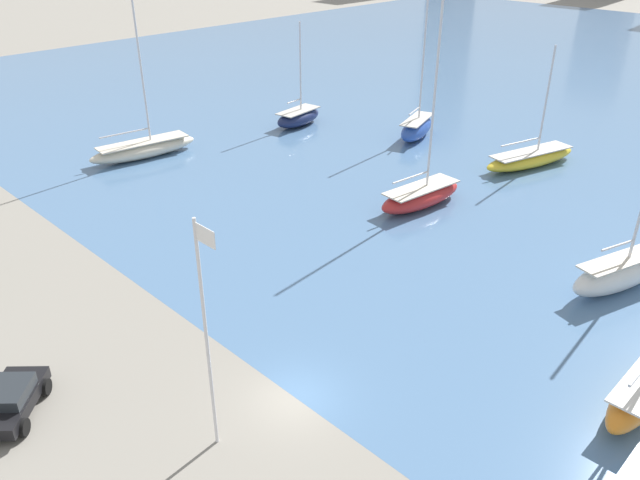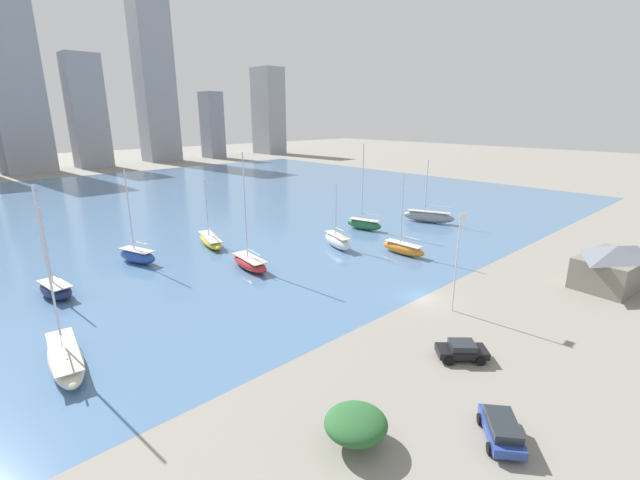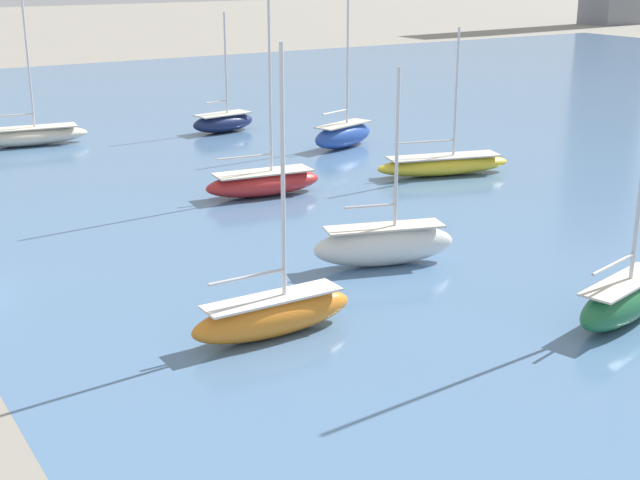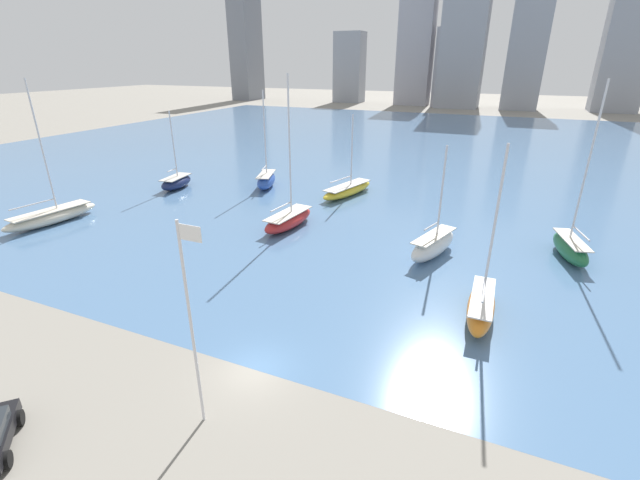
{
  "view_description": "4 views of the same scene",
  "coord_description": "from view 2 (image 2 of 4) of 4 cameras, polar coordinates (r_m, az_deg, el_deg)",
  "views": [
    {
      "loc": [
        16.72,
        -15.09,
        20.33
      ],
      "look_at": [
        -7.39,
        9.02,
        2.3
      ],
      "focal_mm": 35.0,
      "sensor_mm": 36.0,
      "label": 1
    },
    {
      "loc": [
        -39.64,
        -25.31,
        20.3
      ],
      "look_at": [
        -5.8,
        10.88,
        5.79
      ],
      "focal_mm": 24.0,
      "sensor_mm": 36.0,
      "label": 2
    },
    {
      "loc": [
        42.1,
        -5.3,
        15.3
      ],
      "look_at": [
        7.06,
        16.2,
        2.13
      ],
      "focal_mm": 50.0,
      "sensor_mm": 36.0,
      "label": 3
    },
    {
      "loc": [
        11.53,
        -17.0,
        16.75
      ],
      "look_at": [
        -1.41,
        12.83,
        3.12
      ],
      "focal_mm": 24.0,
      "sensor_mm": 36.0,
      "label": 4
    }
  ],
  "objects": [
    {
      "name": "yard_shrub",
      "position": [
        29.61,
        4.8,
        -23.21
      ],
      "size": [
        4.07,
        4.07,
        2.29
      ],
      "color": "#4C3823",
      "rests_on": "ground_plane"
    },
    {
      "name": "sailboat_blue",
      "position": [
        66.12,
        -23.17,
        -1.91
      ],
      "size": [
        4.25,
        7.13,
        13.23
      ],
      "rotation": [
        0.0,
        0.0,
        0.32
      ],
      "color": "#284CA8",
      "rests_on": "harbor_water"
    },
    {
      "name": "sailboat_green",
      "position": [
        78.94,
        5.89,
        2.18
      ],
      "size": [
        3.5,
        7.1,
        15.49
      ],
      "rotation": [
        0.0,
        0.0,
        0.25
      ],
      "color": "#236B3D",
      "rests_on": "harbor_water"
    },
    {
      "name": "sailboat_yellow",
      "position": [
        71.61,
        -14.42,
        -0.01
      ],
      "size": [
        5.08,
        10.47,
        10.52
      ],
      "rotation": [
        0.0,
        0.0,
        -0.27
      ],
      "color": "yellow",
      "rests_on": "harbor_water"
    },
    {
      "name": "flag_pole",
      "position": [
        46.86,
        17.81,
        -2.43
      ],
      "size": [
        1.24,
        0.14,
        10.76
      ],
      "color": "silver",
      "rests_on": "ground_plane"
    },
    {
      "name": "parked_sedan_black",
      "position": [
        39.98,
        18.39,
        -13.75
      ],
      "size": [
        4.44,
        4.39,
        1.55
      ],
      "rotation": [
        0.0,
        0.0,
        0.8
      ],
      "color": "black",
      "rests_on": "ground_plane"
    },
    {
      "name": "sailboat_navy",
      "position": [
        58.42,
        -31.78,
        -5.61
      ],
      "size": [
        3.43,
        6.5,
        10.59
      ],
      "rotation": [
        0.0,
        0.0,
        0.14
      ],
      "color": "#19234C",
      "rests_on": "harbor_water"
    },
    {
      "name": "sailboat_cream",
      "position": [
        42.67,
        -30.85,
        -13.25
      ],
      "size": [
        3.8,
        10.45,
        15.22
      ],
      "rotation": [
        0.0,
        0.0,
        -0.13
      ],
      "color": "beige",
      "rests_on": "harbor_water"
    },
    {
      "name": "sailboat_orange",
      "position": [
        65.77,
        11.02,
        -1.06
      ],
      "size": [
        1.88,
        7.47,
        12.14
      ],
      "rotation": [
        0.0,
        0.0,
        0.01
      ],
      "color": "orange",
      "rests_on": "harbor_water"
    },
    {
      "name": "sailboat_gray",
      "position": [
        86.59,
        14.24,
        3.06
      ],
      "size": [
        5.22,
        9.94,
        12.12
      ],
      "rotation": [
        0.0,
        0.0,
        0.37
      ],
      "color": "gray",
      "rests_on": "harbor_water"
    },
    {
      "name": "distant_city_skyline",
      "position": [
        198.36,
        -30.83,
        15.55
      ],
      "size": [
        218.26,
        19.99,
        69.39
      ],
      "color": "slate",
      "rests_on": "ground_plane"
    },
    {
      "name": "boat_shed",
      "position": [
        63.59,
        34.52,
        -2.85
      ],
      "size": [
        10.8,
        7.1,
        5.1
      ],
      "rotation": [
        0.0,
        0.0,
        -0.11
      ],
      "color": "slate",
      "rests_on": "ground_plane"
    },
    {
      "name": "harbor_water",
      "position": [
        105.2,
        -20.15,
        4.2
      ],
      "size": [
        180.0,
        140.0,
        0.0
      ],
      "color": "#4C7099",
      "rests_on": "ground_plane"
    },
    {
      "name": "parked_wagon_blue",
      "position": [
        32.31,
        23.06,
        -22.14
      ],
      "size": [
        4.62,
        4.28,
        1.59
      ],
      "rotation": [
        0.0,
        0.0,
        -0.88
      ],
      "color": "#284293",
      "rests_on": "ground_plane"
    },
    {
      "name": "ground_plane",
      "position": [
        51.22,
        13.28,
        -7.49
      ],
      "size": [
        500.0,
        500.0,
        0.0
      ],
      "primitive_type": "plane",
      "color": "gray"
    },
    {
      "name": "sailboat_red",
      "position": [
        59.29,
        -9.34,
        -2.94
      ],
      "size": [
        3.42,
        8.25,
        15.71
      ],
      "rotation": [
        0.0,
        0.0,
        -0.11
      ],
      "color": "#B72828",
      "rests_on": "harbor_water"
    },
    {
      "name": "sailboat_white",
      "position": [
        67.78,
        2.31,
        -0.11
      ],
      "size": [
        4.01,
        7.72,
        10.16
      ],
      "rotation": [
        0.0,
        0.0,
        -0.3
      ],
      "color": "white",
      "rests_on": "harbor_water"
    }
  ]
}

